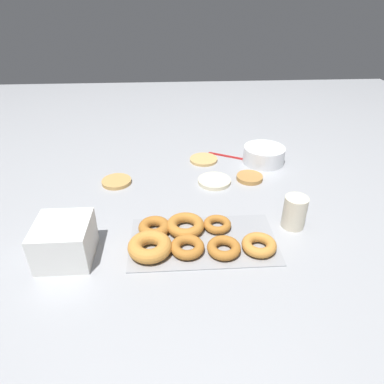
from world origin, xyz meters
TOP-DOWN VIEW (x-y plane):
  - ground_plane at (0.00, 0.00)m, footprint 3.00×3.00m
  - pancake_0 at (-0.24, 0.07)m, footprint 0.10×0.10m
  - pancake_1 at (0.10, 0.05)m, footprint 0.12×0.12m
  - pancake_2 at (0.08, 0.23)m, footprint 0.11×0.11m
  - pancake_3 at (0.23, 0.07)m, footprint 0.09×0.09m
  - donut_tray at (0.00, -0.27)m, footprint 0.40×0.22m
  - batter_bowl at (0.31, 0.20)m, footprint 0.16×0.16m
  - container_stack at (-0.32, -0.30)m, footprint 0.13×0.14m
  - paper_cup at (0.30, -0.21)m, footprint 0.07×0.07m
  - spatula at (0.28, 0.21)m, footprint 0.28×0.17m

SIDE VIEW (x-z plane):
  - ground_plane at x=0.00m, z-range 0.00..0.00m
  - spatula at x=0.28m, z-range 0.00..0.01m
  - pancake_2 at x=0.08m, z-range 0.00..0.01m
  - pancake_0 at x=-0.24m, z-range 0.00..0.01m
  - pancake_1 at x=0.10m, z-range 0.00..0.01m
  - pancake_3 at x=0.23m, z-range 0.00..0.02m
  - donut_tray at x=0.00m, z-range 0.00..0.04m
  - batter_bowl at x=0.31m, z-range 0.00..0.06m
  - paper_cup at x=0.30m, z-range 0.00..0.10m
  - container_stack at x=-0.32m, z-range 0.00..0.10m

